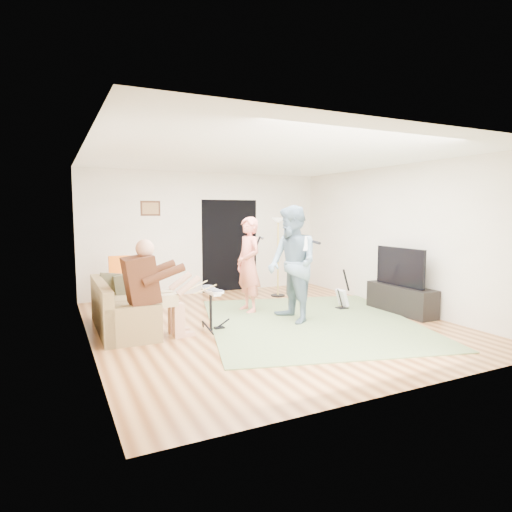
# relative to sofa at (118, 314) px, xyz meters

# --- Properties ---
(floor) EXTENTS (6.00, 6.00, 0.00)m
(floor) POSITION_rel_sofa_xyz_m (2.28, -0.65, -0.26)
(floor) COLOR brown
(floor) RESTS_ON ground
(walls) EXTENTS (5.50, 6.00, 2.70)m
(walls) POSITION_rel_sofa_xyz_m (2.28, -0.65, 1.09)
(walls) COLOR silver
(walls) RESTS_ON floor
(ceiling) EXTENTS (6.00, 6.00, 0.00)m
(ceiling) POSITION_rel_sofa_xyz_m (2.28, -0.65, 2.44)
(ceiling) COLOR white
(ceiling) RESTS_ON walls
(window_blinds) EXTENTS (0.00, 2.05, 2.05)m
(window_blinds) POSITION_rel_sofa_xyz_m (-0.46, -0.45, 1.29)
(window_blinds) COLOR #925C2D
(window_blinds) RESTS_ON walls
(doorway) EXTENTS (2.10, 0.00, 2.10)m
(doorway) POSITION_rel_sofa_xyz_m (2.83, 2.34, 0.79)
(doorway) COLOR black
(doorway) RESTS_ON walls
(picture_frame) EXTENTS (0.42, 0.03, 0.32)m
(picture_frame) POSITION_rel_sofa_xyz_m (1.03, 2.34, 1.64)
(picture_frame) COLOR #3F2314
(picture_frame) RESTS_ON walls
(area_rug) EXTENTS (4.22, 4.58, 0.02)m
(area_rug) POSITION_rel_sofa_xyz_m (2.96, -0.90, -0.25)
(area_rug) COLOR #627748
(area_rug) RESTS_ON floor
(sofa) EXTENTS (0.78, 1.90, 0.77)m
(sofa) POSITION_rel_sofa_xyz_m (0.00, 0.00, 0.00)
(sofa) COLOR olive
(sofa) RESTS_ON floor
(drummer) EXTENTS (0.94, 0.53, 1.45)m
(drummer) POSITION_rel_sofa_xyz_m (0.43, -0.65, 0.31)
(drummer) COLOR #4A2515
(drummer) RESTS_ON sofa
(drum_kit) EXTENTS (0.37, 0.65, 0.67)m
(drum_kit) POSITION_rel_sofa_xyz_m (1.28, -0.65, 0.04)
(drum_kit) COLOR black
(drum_kit) RESTS_ON floor
(singer) EXTENTS (0.46, 0.66, 1.74)m
(singer) POSITION_rel_sofa_xyz_m (2.34, 0.24, 0.61)
(singer) COLOR #EA7966
(singer) RESTS_ON floor
(microphone) EXTENTS (0.06, 0.06, 0.24)m
(microphone) POSITION_rel_sofa_xyz_m (2.54, 0.24, 1.04)
(microphone) COLOR black
(microphone) RESTS_ON singer
(guitarist) EXTENTS (0.74, 0.95, 1.94)m
(guitarist) POSITION_rel_sofa_xyz_m (2.69, -0.73, 0.71)
(guitarist) COLOR slate
(guitarist) RESTS_ON floor
(guitar_held) EXTENTS (0.31, 0.61, 0.26)m
(guitar_held) POSITION_rel_sofa_xyz_m (2.89, -0.73, 1.06)
(guitar_held) COLOR white
(guitar_held) RESTS_ON guitarist
(guitar_spare) EXTENTS (0.27, 0.24, 0.76)m
(guitar_spare) POSITION_rel_sofa_xyz_m (4.02, -0.34, -0.04)
(guitar_spare) COLOR black
(guitar_spare) RESTS_ON floor
(torchiere_lamp) EXTENTS (0.30, 0.30, 1.70)m
(torchiere_lamp) POSITION_rel_sofa_xyz_m (3.52, 1.28, 0.91)
(torchiere_lamp) COLOR black
(torchiere_lamp) RESTS_ON floor
(dining_chair) EXTENTS (0.43, 0.45, 1.00)m
(dining_chair) POSITION_rel_sofa_xyz_m (0.27, 1.43, 0.10)
(dining_chair) COLOR beige
(dining_chair) RESTS_ON floor
(tv_cabinet) EXTENTS (0.40, 1.40, 0.50)m
(tv_cabinet) POSITION_rel_sofa_xyz_m (4.78, -1.06, -0.01)
(tv_cabinet) COLOR black
(tv_cabinet) RESTS_ON floor
(television) EXTENTS (0.06, 1.11, 0.69)m
(television) POSITION_rel_sofa_xyz_m (4.73, -1.06, 0.59)
(television) COLOR black
(television) RESTS_ON tv_cabinet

